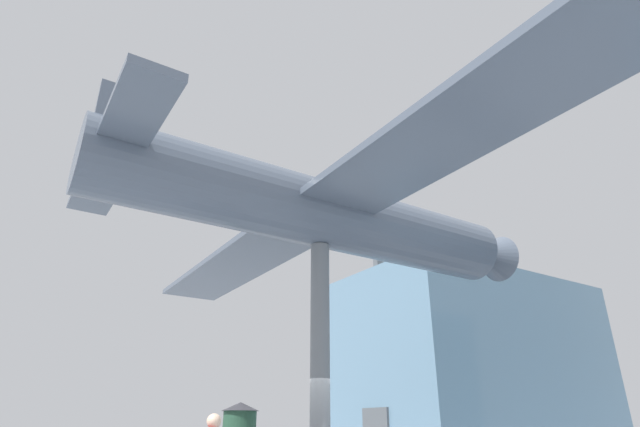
{
  "coord_description": "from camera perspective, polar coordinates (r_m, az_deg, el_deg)",
  "views": [
    {
      "loc": [
        10.37,
        -6.59,
        1.43
      ],
      "look_at": [
        0.0,
        0.0,
        6.73
      ],
      "focal_mm": 28.0,
      "sensor_mm": 36.0,
      "label": 1
    }
  ],
  "objects": [
    {
      "name": "glass_pavilion_left",
      "position": [
        29.8,
        17.36,
        -16.39
      ],
      "size": [
        8.06,
        14.24,
        9.6
      ],
      "color": "#60849E",
      "rests_on": "ground_plane"
    },
    {
      "name": "support_pylon_central",
      "position": [
        12.38,
        0.0,
        -16.46
      ],
      "size": [
        0.48,
        0.48,
        5.82
      ],
      "color": "slate",
      "rests_on": "ground_plane"
    },
    {
      "name": "suspended_airplane",
      "position": [
        13.5,
        0.81,
        -0.17
      ],
      "size": [
        21.22,
        13.7,
        2.82
      ],
      "rotation": [
        0.0,
        0.0,
        0.0
      ],
      "color": "#4C5666",
      "rests_on": "support_pylon_central"
    }
  ]
}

